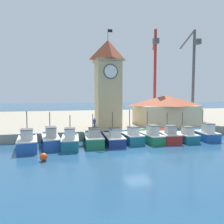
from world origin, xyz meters
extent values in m
plane|color=navy|center=(0.00, 0.00, 0.00)|extent=(300.00, 300.00, 0.00)
cube|color=#9E937F|center=(0.00, 28.66, 0.57)|extent=(120.00, 40.00, 1.14)
cube|color=#2356A8|center=(-10.89, 5.03, 0.58)|extent=(2.43, 4.71, 1.16)
cube|color=#2356A8|center=(-11.11, 7.03, 1.28)|extent=(1.71, 0.78, 0.24)
cube|color=silver|center=(-10.89, 5.03, 1.21)|extent=(2.50, 4.77, 0.12)
cube|color=beige|center=(-10.80, 4.24, 1.79)|extent=(1.31, 1.48, 1.04)
cube|color=#4C4C51|center=(-10.80, 4.24, 2.34)|extent=(1.40, 1.56, 0.08)
cylinder|color=#4C4742|center=(-10.95, 5.59, 2.73)|extent=(0.10, 0.10, 2.92)
torus|color=black|center=(-11.96, 5.14, 0.58)|extent=(0.18, 0.53, 0.52)
cube|color=#2356A8|center=(-8.50, 5.93, 0.58)|extent=(2.32, 5.05, 1.15)
cube|color=#2356A8|center=(-8.74, 8.11, 1.27)|extent=(1.58, 0.77, 0.24)
cube|color=silver|center=(-8.50, 5.93, 1.20)|extent=(2.39, 5.12, 0.12)
cube|color=#B2ADA3|center=(-8.40, 5.08, 1.80)|extent=(1.23, 1.58, 1.07)
cube|color=#4C4C51|center=(-8.40, 5.08, 2.37)|extent=(1.32, 1.66, 0.08)
cylinder|color=#4C4742|center=(-8.57, 6.53, 2.61)|extent=(0.10, 0.10, 2.69)
torus|color=black|center=(-9.49, 6.06, 0.58)|extent=(0.18, 0.53, 0.52)
cube|color=#196B7F|center=(-6.33, 4.85, 0.55)|extent=(2.07, 4.22, 1.10)
cube|color=#196B7F|center=(-6.21, 6.65, 1.22)|extent=(1.57, 0.70, 0.24)
cube|color=silver|center=(-6.33, 4.85, 1.15)|extent=(2.13, 4.29, 0.12)
cube|color=silver|center=(-6.37, 4.13, 1.75)|extent=(1.16, 1.30, 1.08)
cube|color=#4C4C51|center=(-6.37, 4.13, 2.33)|extent=(1.25, 1.39, 0.08)
cylinder|color=#4C4742|center=(-6.29, 5.36, 2.43)|extent=(0.10, 0.10, 2.43)
torus|color=black|center=(-7.29, 5.12, 0.55)|extent=(0.15, 0.53, 0.52)
cube|color=#237A4C|center=(-3.53, 5.95, 0.53)|extent=(2.25, 5.25, 1.06)
cube|color=#237A4C|center=(-3.41, 8.28, 1.18)|extent=(1.73, 0.68, 0.24)
cube|color=silver|center=(-3.53, 5.95, 1.11)|extent=(2.31, 5.32, 0.12)
cube|color=#B2ADA3|center=(-3.57, 5.05, 1.60)|extent=(1.27, 1.61, 0.87)
cube|color=#4C4C51|center=(-3.57, 5.05, 2.08)|extent=(1.36, 1.69, 0.08)
cylinder|color=#4C4742|center=(-3.49, 6.60, 2.40)|extent=(0.10, 0.10, 2.47)
torus|color=black|center=(-4.59, 6.26, 0.53)|extent=(0.15, 0.53, 0.52)
cube|color=navy|center=(-1.10, 5.71, 0.49)|extent=(2.21, 5.20, 0.99)
cube|color=navy|center=(-0.99, 8.01, 1.11)|extent=(1.69, 0.68, 0.24)
cube|color=silver|center=(-1.10, 5.71, 1.04)|extent=(2.27, 5.26, 0.12)
cube|color=beige|center=(-1.15, 4.82, 1.52)|extent=(1.25, 1.59, 0.85)
cube|color=#4C4C51|center=(-1.15, 4.82, 1.99)|extent=(1.33, 1.67, 0.08)
cylinder|color=#4C4742|center=(-1.07, 6.35, 2.47)|extent=(0.10, 0.10, 2.75)
torus|color=black|center=(-2.15, 6.02, 0.49)|extent=(0.15, 0.53, 0.52)
cube|color=#196B7F|center=(1.23, 5.95, 0.53)|extent=(2.13, 4.27, 1.05)
cube|color=#196B7F|center=(1.11, 7.77, 1.17)|extent=(1.63, 0.70, 0.24)
cube|color=silver|center=(1.23, 5.95, 1.10)|extent=(2.20, 4.33, 0.12)
cube|color=silver|center=(1.28, 5.22, 1.60)|extent=(1.20, 1.32, 0.87)
cube|color=#4C4C51|center=(1.28, 5.22, 2.07)|extent=(1.29, 1.40, 0.08)
cylinder|color=#4C4742|center=(1.20, 6.46, 2.62)|extent=(0.10, 0.10, 2.91)
torus|color=black|center=(0.20, 6.09, 0.53)|extent=(0.15, 0.53, 0.52)
cube|color=#237A4C|center=(3.65, 5.85, 0.50)|extent=(2.08, 5.18, 1.00)
cube|color=#237A4C|center=(3.48, 8.13, 1.12)|extent=(1.49, 0.71, 0.24)
cube|color=silver|center=(3.65, 5.85, 1.05)|extent=(2.15, 5.24, 0.12)
cube|color=beige|center=(3.72, 4.97, 1.64)|extent=(1.14, 1.59, 1.06)
cube|color=#4C4C51|center=(3.72, 4.97, 2.21)|extent=(1.22, 1.68, 0.08)
cylinder|color=#4C4742|center=(3.61, 6.49, 2.46)|extent=(0.10, 0.10, 2.70)
torus|color=black|center=(2.70, 6.04, 0.50)|extent=(0.16, 0.53, 0.52)
cube|color=#AD2823|center=(6.05, 5.39, 0.53)|extent=(2.49, 4.38, 1.06)
cube|color=#AD2823|center=(6.29, 7.20, 1.18)|extent=(1.73, 0.81, 0.24)
cube|color=silver|center=(6.05, 5.39, 1.11)|extent=(2.56, 4.45, 0.12)
cube|color=#B2ADA3|center=(5.95, 4.67, 1.63)|extent=(1.33, 1.39, 0.91)
cube|color=#4C4C51|center=(5.95, 4.67, 2.12)|extent=(1.42, 1.48, 0.08)
cylinder|color=#4C4742|center=(6.12, 5.90, 2.42)|extent=(0.10, 0.10, 2.50)
torus|color=black|center=(5.03, 5.73, 0.53)|extent=(0.19, 0.53, 0.52)
cube|color=#196B7F|center=(8.25, 5.26, 0.47)|extent=(1.90, 4.28, 0.94)
cube|color=#196B7F|center=(8.27, 7.13, 1.06)|extent=(1.58, 0.62, 0.24)
cube|color=silver|center=(8.25, 5.26, 0.99)|extent=(1.97, 4.34, 0.12)
cube|color=beige|center=(8.24, 4.51, 1.48)|extent=(1.13, 1.29, 0.85)
cube|color=#4C4C51|center=(8.24, 4.51, 1.95)|extent=(1.21, 1.37, 0.08)
cylinder|color=#4C4742|center=(8.26, 5.79, 2.34)|extent=(0.10, 0.10, 2.58)
torus|color=black|center=(7.25, 5.48, 0.47)|extent=(0.13, 0.52, 0.52)
cube|color=#2356A8|center=(11.40, 5.44, 0.50)|extent=(2.27, 4.41, 1.00)
cube|color=#2356A8|center=(11.54, 7.32, 1.12)|extent=(1.71, 0.72, 0.24)
cube|color=silver|center=(11.40, 5.44, 1.05)|extent=(2.34, 4.47, 0.12)
cube|color=silver|center=(11.34, 4.69, 1.65)|extent=(1.27, 1.37, 1.08)
cube|color=#4C4C51|center=(11.34, 4.69, 2.23)|extent=(1.35, 1.45, 0.08)
cylinder|color=#4C4742|center=(11.44, 5.97, 2.56)|extent=(0.10, 0.10, 2.89)
torus|color=black|center=(10.36, 5.73, 0.50)|extent=(0.16, 0.53, 0.52)
cube|color=tan|center=(-0.20, 12.93, 6.02)|extent=(3.59, 3.59, 9.78)
cube|color=tan|center=(-0.20, 12.93, 11.06)|extent=(4.09, 4.09, 0.30)
pyramid|color=#A3472D|center=(-0.20, 12.93, 12.71)|extent=(4.09, 4.09, 3.00)
cylinder|color=white|center=(-0.20, 11.08, 9.33)|extent=(1.98, 0.12, 1.98)
torus|color=#332D23|center=(-0.20, 11.04, 9.33)|extent=(2.10, 0.12, 2.10)
cylinder|color=#3F3F3F|center=(-0.20, 12.93, 15.01)|extent=(0.08, 0.08, 1.60)
cube|color=black|center=(0.15, 12.93, 15.56)|extent=(0.70, 0.04, 0.44)
cube|color=beige|center=(9.62, 13.19, 2.68)|extent=(9.40, 6.34, 3.09)
pyramid|color=#B25133|center=(9.62, 13.19, 5.06)|extent=(9.80, 6.74, 1.67)
cube|color=#353539|center=(19.66, 20.70, 1.74)|extent=(2.00, 2.00, 1.20)
cylinder|color=#4C4C51|center=(19.66, 20.70, 10.78)|extent=(0.56, 0.56, 16.90)
cylinder|color=#4C4C51|center=(19.84, 23.67, 17.94)|extent=(0.72, 6.10, 2.81)
cube|color=#4C4C4C|center=(19.58, 19.41, 16.54)|extent=(1.00, 1.00, 1.00)
cube|color=maroon|center=(11.59, 21.88, 1.74)|extent=(2.00, 2.00, 1.20)
cylinder|color=red|center=(11.59, 21.88, 10.72)|extent=(0.56, 0.56, 16.78)
cylinder|color=red|center=(12.83, 25.22, 17.70)|extent=(2.85, 6.91, 2.55)
cube|color=#4C4C4C|center=(11.13, 20.62, 16.48)|extent=(1.00, 1.00, 1.00)
sphere|color=#E54C19|center=(-8.90, 0.43, 0.35)|extent=(0.71, 0.71, 0.71)
cylinder|color=#33333D|center=(-2.75, 10.04, 1.56)|extent=(0.22, 0.22, 0.85)
cube|color=#2D4CA5|center=(-2.75, 10.04, 2.27)|extent=(0.34, 0.22, 0.56)
sphere|color=#9E7051|center=(-2.75, 10.04, 2.66)|extent=(0.20, 0.20, 0.20)
camera|label=1|loc=(-7.36, -19.78, 5.93)|focal=35.00mm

